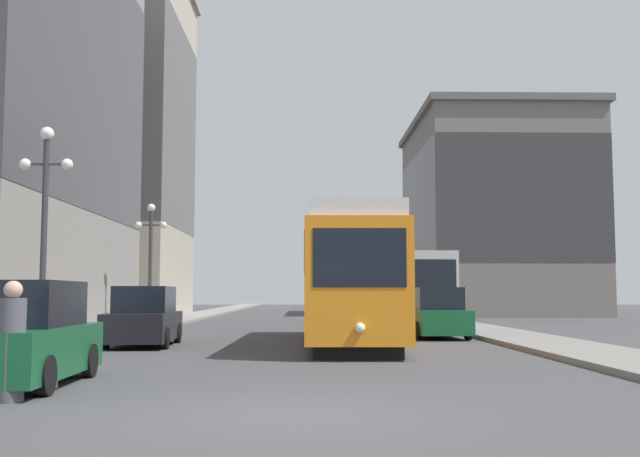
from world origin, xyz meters
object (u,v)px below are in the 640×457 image
parked_car_left_mid (144,318)px  transit_bus (406,287)px  parked_car_right_far (435,314)px  lamp_post_left_far (151,245)px  pedestrian_crossing_near (11,345)px  pedestrian_crossing_far (47,342)px  lamp_post_left_near (45,203)px  parked_car_left_near (21,337)px  streetcar (348,278)px

parked_car_left_mid → transit_bus: bearing=53.8°
parked_car_right_far → lamp_post_left_far: (-11.57, 6.05, 2.88)m
pedestrian_crossing_near → parked_car_left_mid: bearing=65.0°
parked_car_right_far → pedestrian_crossing_far: parked_car_right_far is taller
pedestrian_crossing_near → lamp_post_left_far: (-2.48, 22.04, 2.89)m
lamp_post_left_near → lamp_post_left_far: 13.62m
parked_car_left_mid → lamp_post_left_near: lamp_post_left_near is taller
transit_bus → pedestrian_crossing_near: transit_bus is taller
pedestrian_crossing_far → transit_bus: bearing=-20.3°
parked_car_right_far → pedestrian_crossing_far: 16.99m
parked_car_left_mid → parked_car_left_near: bearing=-92.2°
parked_car_left_near → parked_car_left_mid: 10.05m
parked_car_left_near → lamp_post_left_near: 7.42m
parked_car_right_far → lamp_post_left_near: bearing=30.8°
transit_bus → lamp_post_left_far: 13.08m
parked_car_left_near → lamp_post_left_near: size_ratio=0.74×
parked_car_right_far → pedestrian_crossing_far: bearing=55.2°
parked_car_left_mid → pedestrian_crossing_far: (0.55, -10.35, -0.06)m
streetcar → pedestrian_crossing_far: (-5.78, -11.22, -1.32)m
lamp_post_left_near → streetcar: bearing=28.4°
transit_bus → lamp_post_left_far: size_ratio=2.31×
transit_bus → parked_car_left_near: 26.99m
pedestrian_crossing_far → lamp_post_left_near: 7.87m
parked_car_left_near → transit_bus: bearing=66.7°
transit_bus → pedestrian_crossing_near: (-9.50, -26.97, -1.11)m
lamp_post_left_near → transit_bus: bearing=57.1°
pedestrian_crossing_far → lamp_post_left_far: (-2.45, 20.38, 2.94)m
parked_car_left_mid → pedestrian_crossing_near: parked_car_left_mid is taller
streetcar → lamp_post_left_far: size_ratio=2.45×
transit_bus → pedestrian_crossing_far: 27.07m
parked_car_left_near → streetcar: bearing=58.5°
parked_car_right_far → pedestrian_crossing_near: size_ratio=2.45×
parked_car_right_far → pedestrian_crossing_near: bearing=58.0°
parked_car_left_near → lamp_post_left_far: lamp_post_left_far is taller
streetcar → lamp_post_left_near: lamp_post_left_near is taller
lamp_post_left_near → pedestrian_crossing_far: bearing=-70.1°
transit_bus → parked_car_left_mid: bearing=-125.7°
pedestrian_crossing_far → lamp_post_left_far: lamp_post_left_far is taller
parked_car_right_far → pedestrian_crossing_far: (-9.11, -14.33, -0.06)m
streetcar → transit_bus: bearing=76.1°
transit_bus → lamp_post_left_near: bearing=-124.6°
streetcar → lamp_post_left_far: bearing=133.0°
parked_car_left_mid → pedestrian_crossing_far: 10.37m
transit_bus → lamp_post_left_far: (-11.98, -4.93, 1.78)m
streetcar → pedestrian_crossing_far: size_ratio=7.95×
lamp_post_left_near → parked_car_left_mid: bearing=62.1°
pedestrian_crossing_far → parked_car_left_mid: bearing=3.4°
parked_car_left_mid → pedestrian_crossing_near: (0.58, -12.01, -0.01)m
streetcar → pedestrian_crossing_near: 14.16m
pedestrian_crossing_far → parked_car_left_near: bearing=62.0°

